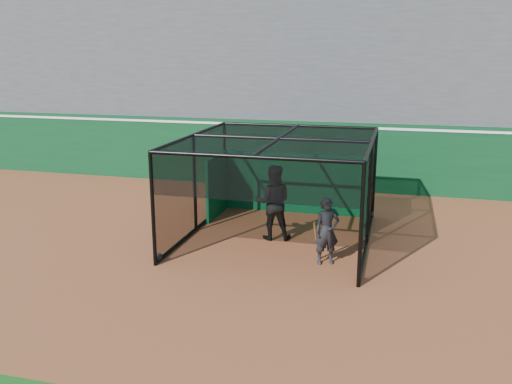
# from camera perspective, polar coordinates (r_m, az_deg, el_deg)

# --- Properties ---
(ground) EXTENTS (120.00, 120.00, 0.00)m
(ground) POSITION_cam_1_polar(r_m,az_deg,el_deg) (12.98, -5.08, -7.95)
(ground) COLOR brown
(ground) RESTS_ON ground
(outfield_wall) EXTENTS (50.00, 0.50, 2.50)m
(outfield_wall) POSITION_cam_1_polar(r_m,az_deg,el_deg) (20.52, 2.93, 4.17)
(outfield_wall) COLOR #0A3B1B
(outfield_wall) RESTS_ON ground
(grandstand) EXTENTS (50.00, 7.85, 8.95)m
(grandstand) POSITION_cam_1_polar(r_m,az_deg,el_deg) (23.91, 4.97, 13.26)
(grandstand) COLOR #4C4C4F
(grandstand) RESTS_ON ground
(batting_cage) EXTENTS (4.89, 5.48, 2.75)m
(batting_cage) POSITION_cam_1_polar(r_m,az_deg,el_deg) (14.58, 2.38, 0.29)
(batting_cage) COLOR black
(batting_cage) RESTS_ON ground
(batter) EXTENTS (1.14, 0.97, 2.05)m
(batter) POSITION_cam_1_polar(r_m,az_deg,el_deg) (14.61, 1.83, -1.09)
(batter) COLOR black
(batter) RESTS_ON ground
(on_deck_player) EXTENTS (0.70, 0.60, 1.63)m
(on_deck_player) POSITION_cam_1_polar(r_m,az_deg,el_deg) (13.03, 7.46, -4.11)
(on_deck_player) COLOR black
(on_deck_player) RESTS_ON ground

